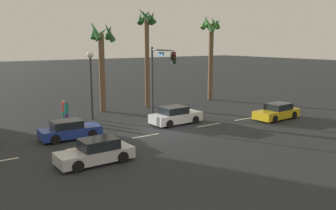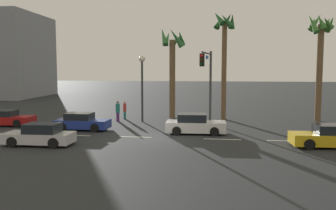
{
  "view_description": "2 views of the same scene",
  "coord_description": "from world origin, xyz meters",
  "px_view_note": "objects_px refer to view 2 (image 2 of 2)",
  "views": [
    {
      "loc": [
        -14.19,
        -21.01,
        6.57
      ],
      "look_at": [
        0.49,
        0.35,
        1.96
      ],
      "focal_mm": 38.05,
      "sensor_mm": 36.0,
      "label": 1
    },
    {
      "loc": [
        3.83,
        -24.0,
        4.67
      ],
      "look_at": [
        0.61,
        -0.18,
        2.25
      ],
      "focal_mm": 38.96,
      "sensor_mm": 36.0,
      "label": 2
    }
  ],
  "objects_px": {
    "car_1": "(40,135)",
    "car_4": "(5,118)",
    "palm_tree_0": "(224,44)",
    "palm_tree_2": "(320,45)",
    "car_0": "(330,137)",
    "pedestrian_0": "(118,111)",
    "streetlamp": "(142,75)",
    "car_2": "(195,124)",
    "palm_tree_1": "(173,58)",
    "traffic_signal": "(208,75)",
    "pedestrian_1": "(125,109)",
    "car_3": "(82,122)"
  },
  "relations": [
    {
      "from": "palm_tree_1",
      "to": "car_2",
      "type": "bearing_deg",
      "value": -72.1
    },
    {
      "from": "car_0",
      "to": "palm_tree_0",
      "type": "bearing_deg",
      "value": 118.13
    },
    {
      "from": "car_2",
      "to": "pedestrian_0",
      "type": "relative_size",
      "value": 2.38
    },
    {
      "from": "car_0",
      "to": "streetlamp",
      "type": "height_order",
      "value": "streetlamp"
    },
    {
      "from": "pedestrian_0",
      "to": "palm_tree_2",
      "type": "height_order",
      "value": "palm_tree_2"
    },
    {
      "from": "traffic_signal",
      "to": "streetlamp",
      "type": "distance_m",
      "value": 5.98
    },
    {
      "from": "car_3",
      "to": "car_4",
      "type": "bearing_deg",
      "value": 170.6
    },
    {
      "from": "car_0",
      "to": "car_3",
      "type": "height_order",
      "value": "car_0"
    },
    {
      "from": "pedestrian_0",
      "to": "palm_tree_2",
      "type": "distance_m",
      "value": 18.65
    },
    {
      "from": "traffic_signal",
      "to": "palm_tree_2",
      "type": "distance_m",
      "value": 10.79
    },
    {
      "from": "car_4",
      "to": "traffic_signal",
      "type": "bearing_deg",
      "value": 6.91
    },
    {
      "from": "car_0",
      "to": "palm_tree_0",
      "type": "distance_m",
      "value": 14.35
    },
    {
      "from": "palm_tree_1",
      "to": "palm_tree_2",
      "type": "distance_m",
      "value": 13.07
    },
    {
      "from": "car_0",
      "to": "streetlamp",
      "type": "distance_m",
      "value": 16.22
    },
    {
      "from": "car_0",
      "to": "palm_tree_2",
      "type": "xyz_separation_m",
      "value": [
        2.18,
        11.23,
        6.06
      ]
    },
    {
      "from": "streetlamp",
      "to": "car_3",
      "type": "bearing_deg",
      "value": -127.11
    },
    {
      "from": "car_4",
      "to": "car_2",
      "type": "bearing_deg",
      "value": -5.75
    },
    {
      "from": "car_0",
      "to": "palm_tree_1",
      "type": "distance_m",
      "value": 16.67
    },
    {
      "from": "car_0",
      "to": "car_1",
      "type": "relative_size",
      "value": 1.07
    },
    {
      "from": "palm_tree_0",
      "to": "palm_tree_2",
      "type": "xyz_separation_m",
      "value": [
        8.27,
        -0.17,
        -0.17
      ]
    },
    {
      "from": "traffic_signal",
      "to": "car_3",
      "type": "bearing_deg",
      "value": -161.45
    },
    {
      "from": "pedestrian_1",
      "to": "car_2",
      "type": "bearing_deg",
      "value": -44.45
    },
    {
      "from": "car_1",
      "to": "car_2",
      "type": "distance_m",
      "value": 10.54
    },
    {
      "from": "pedestrian_0",
      "to": "car_3",
      "type": "bearing_deg",
      "value": -106.75
    },
    {
      "from": "palm_tree_0",
      "to": "palm_tree_2",
      "type": "relative_size",
      "value": 1.03
    },
    {
      "from": "car_0",
      "to": "car_3",
      "type": "bearing_deg",
      "value": 166.91
    },
    {
      "from": "car_4",
      "to": "palm_tree_1",
      "type": "xyz_separation_m",
      "value": [
        13.05,
        6.52,
        5.07
      ]
    },
    {
      "from": "car_0",
      "to": "traffic_signal",
      "type": "bearing_deg",
      "value": 136.44
    },
    {
      "from": "pedestrian_0",
      "to": "palm_tree_0",
      "type": "bearing_deg",
      "value": 15.64
    },
    {
      "from": "car_1",
      "to": "car_4",
      "type": "height_order",
      "value": "car_1"
    },
    {
      "from": "car_1",
      "to": "pedestrian_1",
      "type": "bearing_deg",
      "value": 79.59
    },
    {
      "from": "palm_tree_1",
      "to": "traffic_signal",
      "type": "bearing_deg",
      "value": -53.13
    },
    {
      "from": "streetlamp",
      "to": "pedestrian_0",
      "type": "distance_m",
      "value": 3.85
    },
    {
      "from": "car_0",
      "to": "pedestrian_0",
      "type": "xyz_separation_m",
      "value": [
        -15.4,
        8.79,
        0.32
      ]
    },
    {
      "from": "streetlamp",
      "to": "car_2",
      "type": "bearing_deg",
      "value": -46.89
    },
    {
      "from": "streetlamp",
      "to": "palm_tree_2",
      "type": "xyz_separation_m",
      "value": [
        15.36,
        2.44,
        2.6
      ]
    },
    {
      "from": "car_3",
      "to": "traffic_signal",
      "type": "bearing_deg",
      "value": 18.55
    },
    {
      "from": "car_0",
      "to": "streetlamp",
      "type": "relative_size",
      "value": 0.77
    },
    {
      "from": "car_1",
      "to": "palm_tree_2",
      "type": "xyz_separation_m",
      "value": [
        19.55,
        12.98,
        6.07
      ]
    },
    {
      "from": "car_3",
      "to": "streetlamp",
      "type": "xyz_separation_m",
      "value": [
        3.69,
        4.88,
        3.48
      ]
    },
    {
      "from": "car_4",
      "to": "traffic_signal",
      "type": "relative_size",
      "value": 0.75
    },
    {
      "from": "car_3",
      "to": "car_4",
      "type": "xyz_separation_m",
      "value": [
        -7.03,
        1.16,
        -0.01
      ]
    },
    {
      "from": "palm_tree_2",
      "to": "car_2",
      "type": "bearing_deg",
      "value": -143.42
    },
    {
      "from": "traffic_signal",
      "to": "pedestrian_1",
      "type": "height_order",
      "value": "traffic_signal"
    },
    {
      "from": "car_0",
      "to": "car_3",
      "type": "relative_size",
      "value": 1.09
    },
    {
      "from": "traffic_signal",
      "to": "palm_tree_0",
      "type": "bearing_deg",
      "value": 72.56
    },
    {
      "from": "car_0",
      "to": "palm_tree_2",
      "type": "distance_m",
      "value": 12.95
    },
    {
      "from": "pedestrian_0",
      "to": "palm_tree_2",
      "type": "xyz_separation_m",
      "value": [
        17.58,
        2.44,
        5.74
      ]
    },
    {
      "from": "palm_tree_1",
      "to": "car_4",
      "type": "bearing_deg",
      "value": -153.44
    },
    {
      "from": "car_3",
      "to": "palm_tree_0",
      "type": "xyz_separation_m",
      "value": [
        10.77,
        7.48,
        6.25
      ]
    }
  ]
}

